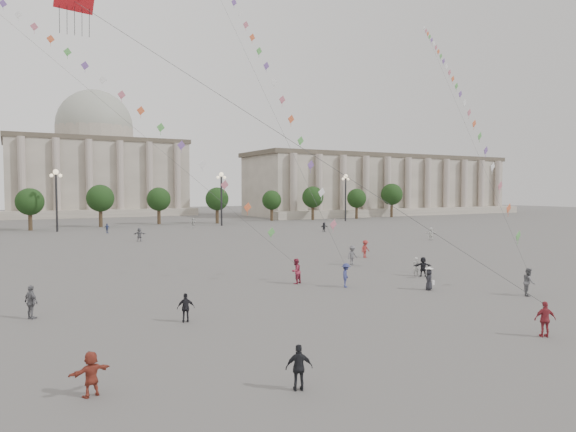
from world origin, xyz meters
TOP-DOWN VIEW (x-y plane):
  - ground at (0.00, 0.00)m, footprint 360.00×360.00m
  - hall_east at (75.00, 93.89)m, footprint 84.00×26.22m
  - hall_central at (0.00, 129.22)m, footprint 48.30×34.30m
  - tree_row at (0.00, 78.00)m, footprint 137.12×5.12m
  - lamp_post_mid_west at (-15.00, 70.00)m, footprint 2.00×0.90m
  - lamp_post_mid_east at (15.00, 70.00)m, footprint 2.00×0.90m
  - lamp_post_far_east at (45.00, 70.00)m, footprint 2.00×0.90m
  - person_crowd_0 at (-8.01, 62.83)m, footprint 1.01×0.63m
  - person_crowd_3 at (7.95, 6.08)m, footprint 1.58×1.10m
  - person_crowd_4 at (8.15, 67.03)m, footprint 1.81×1.45m
  - person_crowd_6 at (6.56, 14.14)m, footprint 1.33×0.92m
  - person_crowd_7 at (30.63, 28.46)m, footprint 1.78×1.08m
  - person_crowd_8 at (10.92, 17.86)m, footprint 1.34×0.97m
  - person_crowd_9 at (24.94, 47.77)m, footprint 1.55×0.64m
  - person_crowd_12 at (-6.28, 46.79)m, footprint 1.81×1.35m
  - person_crowd_13 at (7.64, 6.62)m, footprint 0.69×0.63m
  - tourist_0 at (0.72, -10.00)m, footprint 1.11×0.89m
  - tourist_1 at (-13.24, -10.00)m, footprint 1.07×0.75m
  - tourist_2 at (-19.91, -6.94)m, footprint 1.56×0.87m
  - tourist_3 at (-21.31, 6.07)m, footprint 0.96×1.20m
  - tourist_4 at (-13.92, 1.24)m, footprint 1.00×0.61m
  - kite_flyer_0 at (-2.99, 8.30)m, footprint 1.16×1.06m
  - kite_flyer_1 at (-0.45, 5.24)m, footprint 1.26×1.32m
  - kite_flyer_2 at (8.75, -3.23)m, footprint 1.17×1.15m
  - hat_person at (4.20, 1.51)m, footprint 0.88×0.80m
  - dragon_kite at (-18.33, 6.20)m, footprint 10.84×8.72m
  - kite_train_west at (-17.70, 27.14)m, footprint 27.71×34.78m
  - kite_train_east at (28.07, 22.62)m, footprint 36.44×47.98m

SIDE VIEW (x-z plane):
  - ground at x=0.00m, z-range 0.00..0.00m
  - person_crowd_13 at x=7.64m, z-range 0.00..1.57m
  - tourist_4 at x=-13.92m, z-range 0.00..1.59m
  - tourist_2 at x=-19.91m, z-range 0.00..1.60m
  - person_crowd_0 at x=-8.01m, z-range 0.00..1.61m
  - person_crowd_9 at x=24.94m, z-range 0.00..1.63m
  - hat_person at x=4.20m, z-range -0.03..1.66m
  - person_crowd_3 at x=7.95m, z-range 0.00..1.64m
  - tourist_1 at x=-13.24m, z-range 0.00..1.68m
  - tourist_0 at x=0.72m, z-range 0.00..1.77m
  - kite_flyer_1 at x=-0.45m, z-range 0.00..1.80m
  - person_crowd_7 at x=30.63m, z-range 0.00..1.83m
  - person_crowd_8 at x=10.92m, z-range 0.00..1.87m
  - person_crowd_6 at x=6.56m, z-range 0.00..1.89m
  - kite_flyer_2 at x=8.75m, z-range 0.00..1.90m
  - person_crowd_12 at x=-6.28m, z-range 0.00..1.90m
  - tourist_3 at x=-21.31m, z-range 0.00..1.90m
  - person_crowd_4 at x=8.15m, z-range 0.00..1.93m
  - kite_flyer_0 at x=-2.99m, z-range 0.00..1.94m
  - tree_row at x=0.00m, z-range 1.39..9.39m
  - lamp_post_mid_west at x=-15.00m, z-range 2.03..12.68m
  - lamp_post_mid_east at x=15.00m, z-range 2.03..12.68m
  - lamp_post_far_east at x=45.00m, z-range 2.03..12.68m
  - hall_east at x=75.00m, z-range -0.17..17.03m
  - hall_central at x=0.00m, z-range -3.52..31.98m
  - dragon_kite at x=-18.33m, z-range 1.96..32.27m
  - kite_train_west at x=-17.70m, z-range -8.25..48.47m
  - kite_train_east at x=28.07m, z-range -14.58..57.02m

